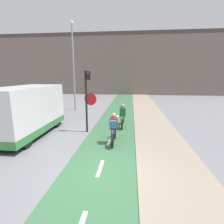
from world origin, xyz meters
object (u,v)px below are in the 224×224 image
street_lamp_far (73,58)px  cyclist_near (114,129)px  van (26,112)px  cyclist_far (123,116)px  traffic_light_pole (88,95)px

street_lamp_far → cyclist_near: (4.27, -7.51, -3.86)m
street_lamp_far → van: street_lamp_far is taller
street_lamp_far → cyclist_near: bearing=-60.4°
cyclist_near → cyclist_far: (0.28, 2.68, -0.04)m
cyclist_near → van: 4.73m
street_lamp_far → van: size_ratio=1.53×
traffic_light_pole → cyclist_near: 2.59m
street_lamp_far → cyclist_far: 7.69m
traffic_light_pole → street_lamp_far: size_ratio=0.45×
street_lamp_far → traffic_light_pole: bearing=-65.8°
street_lamp_far → cyclist_far: street_lamp_far is taller
cyclist_far → street_lamp_far: bearing=133.3°
street_lamp_far → cyclist_far: (4.55, -4.83, -3.90)m
traffic_light_pole → cyclist_near: bearing=-43.9°
traffic_light_pole → street_lamp_far: street_lamp_far is taller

